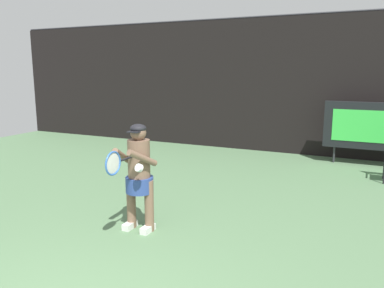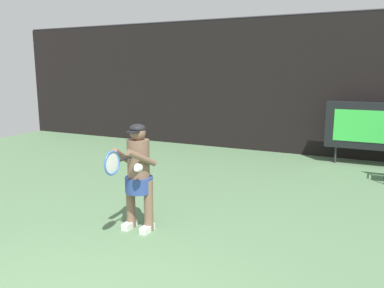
% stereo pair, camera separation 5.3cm
% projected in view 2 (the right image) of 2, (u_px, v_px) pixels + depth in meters
% --- Properties ---
extents(backdrop_screen, '(18.00, 0.12, 3.66)m').
position_uv_depth(backdrop_screen, '(284.00, 86.00, 10.35)').
color(backdrop_screen, black).
rests_on(backdrop_screen, ground).
extents(scoreboard, '(2.20, 0.21, 1.50)m').
position_uv_depth(scoreboard, '(375.00, 127.00, 8.96)').
color(scoreboard, black).
rests_on(scoreboard, ground).
extents(tennis_player, '(0.54, 0.62, 1.52)m').
position_uv_depth(tennis_player, '(138.00, 172.00, 5.39)').
color(tennis_player, white).
rests_on(tennis_player, ground).
extents(tennis_racket, '(0.03, 0.60, 0.31)m').
position_uv_depth(tennis_racket, '(113.00, 163.00, 4.87)').
color(tennis_racket, black).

